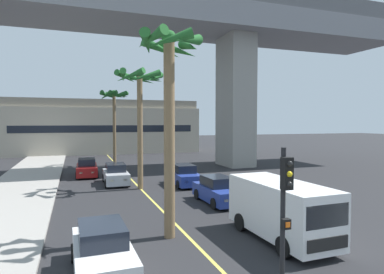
# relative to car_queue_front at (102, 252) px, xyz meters

# --- Properties ---
(lane_stripe_center) EXTENTS (0.14, 56.00, 0.01)m
(lane_stripe_center) POSITION_rel_car_queue_front_xyz_m (3.64, 11.81, -0.72)
(lane_stripe_center) COLOR #DBCC4C
(lane_stripe_center) RESTS_ON ground
(bridge_overpass) EXTENTS (62.54, 8.00, 18.21)m
(bridge_overpass) POSITION_rel_car_queue_front_xyz_m (5.05, 21.92, 13.70)
(bridge_overpass) COLOR gray
(bridge_overpass) RESTS_ON ground
(pier_building_backdrop) EXTENTS (28.32, 8.04, 8.06)m
(pier_building_backdrop) POSITION_rel_car_queue_front_xyz_m (3.64, 42.35, 3.25)
(pier_building_backdrop) COLOR #BCB29E
(pier_building_backdrop) RESTS_ON ground
(car_queue_front) EXTENTS (1.91, 4.14, 1.56)m
(car_queue_front) POSITION_rel_car_queue_front_xyz_m (0.00, 0.00, 0.00)
(car_queue_front) COLOR white
(car_queue_front) RESTS_ON ground
(car_queue_second) EXTENTS (1.92, 4.14, 1.56)m
(car_queue_second) POSITION_rel_car_queue_front_xyz_m (7.01, 13.06, 0.00)
(car_queue_second) COLOR navy
(car_queue_second) RESTS_ON ground
(car_queue_third) EXTENTS (1.93, 4.15, 1.56)m
(car_queue_third) POSITION_rel_car_queue_front_xyz_m (0.21, 19.77, 0.00)
(car_queue_third) COLOR maroon
(car_queue_third) RESTS_ON ground
(car_queue_fourth) EXTENTS (1.89, 4.13, 1.56)m
(car_queue_fourth) POSITION_rel_car_queue_front_xyz_m (2.19, 15.30, 0.00)
(car_queue_fourth) COLOR #B7BABF
(car_queue_fourth) RESTS_ON ground
(car_queue_fifth) EXTENTS (1.89, 4.13, 1.56)m
(car_queue_fifth) POSITION_rel_car_queue_front_xyz_m (7.17, 7.22, 0.00)
(car_queue_fifth) COLOR navy
(car_queue_fifth) RESTS_ON ground
(delivery_van) EXTENTS (2.25, 5.29, 2.36)m
(delivery_van) POSITION_rel_car_queue_front_xyz_m (7.08, 0.73, 0.57)
(delivery_van) COLOR white
(delivery_van) RESTS_ON ground
(traffic_light_median_near) EXTENTS (0.24, 0.37, 4.20)m
(traffic_light_median_near) POSITION_rel_car_queue_front_xyz_m (3.89, -4.03, 1.99)
(traffic_light_median_near) COLOR black
(traffic_light_median_near) RESTS_ON ground
(palm_tree_near_median) EXTENTS (3.58, 3.55, 8.50)m
(palm_tree_near_median) POSITION_rel_car_queue_front_xyz_m (3.66, 12.81, 6.26)
(palm_tree_near_median) COLOR brown
(palm_tree_near_median) RESTS_ON ground
(palm_tree_mid_median) EXTENTS (2.78, 2.86, 8.51)m
(palm_tree_mid_median) POSITION_rel_car_queue_front_xyz_m (2.91, 2.52, 5.72)
(palm_tree_mid_median) COLOR brown
(palm_tree_mid_median) RESTS_ON ground
(palm_tree_far_median) EXTENTS (3.20, 3.22, 8.26)m
(palm_tree_far_median) POSITION_rel_car_queue_front_xyz_m (3.38, 26.56, 6.24)
(palm_tree_far_median) COLOR brown
(palm_tree_far_median) RESTS_ON ground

